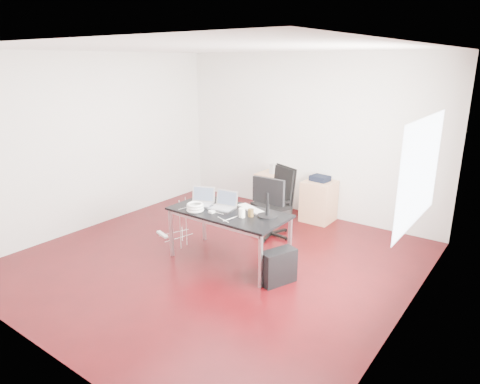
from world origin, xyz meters
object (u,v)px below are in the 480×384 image
Objects in this scene: filing_cabinet_left at (272,192)px; pc_tower at (278,267)px; filing_cabinet_right at (319,201)px; office_chair at (276,198)px; desk at (229,215)px.

filing_cabinet_left is 2.75m from pc_tower.
filing_cabinet_right is at bearing 125.71° from pc_tower.
office_chair is 1.05m from filing_cabinet_right.
desk reaches higher than filing_cabinet_right.
desk is at bearing -73.01° from filing_cabinet_left.
filing_cabinet_left is at bearing 145.09° from pc_tower.
filing_cabinet_left is 1.00× the size of filing_cabinet_right.
filing_cabinet_right is (0.94, 0.00, 0.00)m from filing_cabinet_left.
office_chair is at bearing -55.40° from filing_cabinet_left.
pc_tower is at bearing -7.97° from desk.
office_chair is 1.60m from pc_tower.
desk reaches higher than filing_cabinet_left.
office_chair is (0.02, 1.18, -0.07)m from desk.
desk is 1.19m from office_chair.
filing_cabinet_right is at bearing 97.50° from office_chair.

